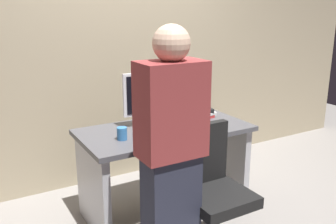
{
  "coord_description": "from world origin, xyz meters",
  "views": [
    {
      "loc": [
        -1.47,
        -2.59,
        1.72
      ],
      "look_at": [
        0.0,
        -0.05,
        0.9
      ],
      "focal_mm": 39.99,
      "sensor_mm": 36.0,
      "label": 1
    }
  ],
  "objects_px": {
    "keyboard": "(170,129)",
    "book_stack": "(203,113)",
    "monitor": "(154,95)",
    "person_at_desk": "(171,157)",
    "office_chair": "(212,198)",
    "mouse": "(198,122)",
    "desk": "(165,154)",
    "cup_near_keyboard": "(122,134)"
  },
  "relations": [
    {
      "from": "keyboard",
      "to": "desk",
      "type": "bearing_deg",
      "value": 90.68
    },
    {
      "from": "office_chair",
      "to": "monitor",
      "type": "bearing_deg",
      "value": 91.77
    },
    {
      "from": "desk",
      "to": "keyboard",
      "type": "relative_size",
      "value": 3.3
    },
    {
      "from": "person_at_desk",
      "to": "monitor",
      "type": "bearing_deg",
      "value": 68.27
    },
    {
      "from": "desk",
      "to": "cup_near_keyboard",
      "type": "xyz_separation_m",
      "value": [
        -0.43,
        -0.09,
        0.28
      ]
    },
    {
      "from": "monitor",
      "to": "mouse",
      "type": "height_order",
      "value": "monitor"
    },
    {
      "from": "person_at_desk",
      "to": "monitor",
      "type": "xyz_separation_m",
      "value": [
        0.35,
        0.88,
        0.17
      ]
    },
    {
      "from": "monitor",
      "to": "person_at_desk",
      "type": "bearing_deg",
      "value": -111.73
    },
    {
      "from": "person_at_desk",
      "to": "book_stack",
      "type": "distance_m",
      "value": 1.2
    },
    {
      "from": "desk",
      "to": "mouse",
      "type": "relative_size",
      "value": 14.21
    },
    {
      "from": "mouse",
      "to": "keyboard",
      "type": "bearing_deg",
      "value": -175.23
    },
    {
      "from": "office_chair",
      "to": "keyboard",
      "type": "distance_m",
      "value": 0.7
    },
    {
      "from": "keyboard",
      "to": "mouse",
      "type": "height_order",
      "value": "mouse"
    },
    {
      "from": "person_at_desk",
      "to": "book_stack",
      "type": "bearing_deg",
      "value": 45.29
    },
    {
      "from": "person_at_desk",
      "to": "cup_near_keyboard",
      "type": "relative_size",
      "value": 16.81
    },
    {
      "from": "person_at_desk",
      "to": "monitor",
      "type": "relative_size",
      "value": 3.03
    },
    {
      "from": "monitor",
      "to": "mouse",
      "type": "xyz_separation_m",
      "value": [
        0.34,
        -0.18,
        -0.24
      ]
    },
    {
      "from": "keyboard",
      "to": "cup_near_keyboard",
      "type": "distance_m",
      "value": 0.43
    },
    {
      "from": "office_chair",
      "to": "desk",
      "type": "bearing_deg",
      "value": 89.49
    },
    {
      "from": "desk",
      "to": "person_at_desk",
      "type": "height_order",
      "value": "person_at_desk"
    },
    {
      "from": "office_chair",
      "to": "monitor",
      "type": "relative_size",
      "value": 1.74
    },
    {
      "from": "mouse",
      "to": "book_stack",
      "type": "bearing_deg",
      "value": 43.55
    },
    {
      "from": "desk",
      "to": "keyboard",
      "type": "height_order",
      "value": "keyboard"
    },
    {
      "from": "monitor",
      "to": "office_chair",
      "type": "bearing_deg",
      "value": -88.23
    },
    {
      "from": "office_chair",
      "to": "book_stack",
      "type": "height_order",
      "value": "office_chair"
    },
    {
      "from": "keyboard",
      "to": "book_stack",
      "type": "height_order",
      "value": "book_stack"
    },
    {
      "from": "monitor",
      "to": "book_stack",
      "type": "bearing_deg",
      "value": -3.77
    },
    {
      "from": "keyboard",
      "to": "mouse",
      "type": "distance_m",
      "value": 0.3
    },
    {
      "from": "keyboard",
      "to": "mouse",
      "type": "relative_size",
      "value": 4.3
    },
    {
      "from": "person_at_desk",
      "to": "office_chair",
      "type": "bearing_deg",
      "value": 9.54
    },
    {
      "from": "keyboard",
      "to": "person_at_desk",
      "type": "bearing_deg",
      "value": -121.43
    },
    {
      "from": "keyboard",
      "to": "book_stack",
      "type": "distance_m",
      "value": 0.49
    },
    {
      "from": "cup_near_keyboard",
      "to": "book_stack",
      "type": "height_order",
      "value": "cup_near_keyboard"
    },
    {
      "from": "desk",
      "to": "book_stack",
      "type": "xyz_separation_m",
      "value": [
        0.46,
        0.1,
        0.28
      ]
    },
    {
      "from": "office_chair",
      "to": "keyboard",
      "type": "relative_size",
      "value": 2.19
    },
    {
      "from": "mouse",
      "to": "book_stack",
      "type": "relative_size",
      "value": 0.47
    },
    {
      "from": "cup_near_keyboard",
      "to": "mouse",
      "type": "bearing_deg",
      "value": 3.2
    },
    {
      "from": "desk",
      "to": "person_at_desk",
      "type": "relative_size",
      "value": 0.87
    },
    {
      "from": "mouse",
      "to": "book_stack",
      "type": "height_order",
      "value": "book_stack"
    },
    {
      "from": "monitor",
      "to": "keyboard",
      "type": "distance_m",
      "value": 0.32
    },
    {
      "from": "desk",
      "to": "cup_near_keyboard",
      "type": "bearing_deg",
      "value": -168.2
    },
    {
      "from": "keyboard",
      "to": "monitor",
      "type": "bearing_deg",
      "value": 97.85
    }
  ]
}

